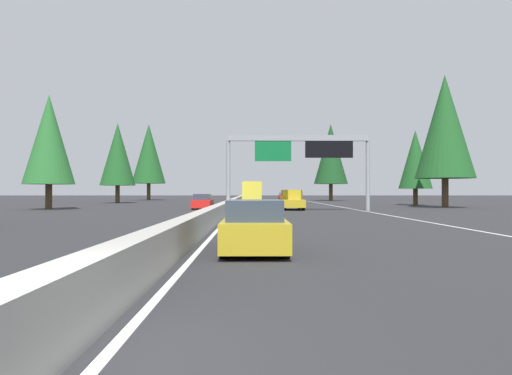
# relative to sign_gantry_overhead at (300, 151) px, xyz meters

# --- Properties ---
(ground_plane) EXTENTS (320.00, 320.00, 0.00)m
(ground_plane) POSITION_rel_sign_gantry_overhead_xyz_m (19.81, 6.03, -5.31)
(ground_plane) COLOR #262628
(median_barrier) EXTENTS (180.00, 0.56, 0.90)m
(median_barrier) POSITION_rel_sign_gantry_overhead_xyz_m (39.81, 6.33, -4.86)
(median_barrier) COLOR #9E9B93
(median_barrier) RESTS_ON ground
(shoulder_stripe_right) EXTENTS (160.00, 0.16, 0.01)m
(shoulder_stripe_right) POSITION_rel_sign_gantry_overhead_xyz_m (29.81, -5.49, -5.30)
(shoulder_stripe_right) COLOR silver
(shoulder_stripe_right) RESTS_ON ground
(shoulder_stripe_median) EXTENTS (160.00, 0.16, 0.01)m
(shoulder_stripe_median) POSITION_rel_sign_gantry_overhead_xyz_m (29.81, 5.78, -5.30)
(shoulder_stripe_median) COLOR silver
(shoulder_stripe_median) RESTS_ON ground
(sign_gantry_overhead) EXTENTS (0.50, 12.68, 6.67)m
(sign_gantry_overhead) POSITION_rel_sign_gantry_overhead_xyz_m (0.00, 0.00, 0.00)
(sign_gantry_overhead) COLOR gray
(sign_gantry_overhead) RESTS_ON ground
(sedan_far_right) EXTENTS (4.40, 1.80, 1.47)m
(sedan_far_right) POSITION_rel_sign_gantry_overhead_xyz_m (-30.90, 4.19, -4.62)
(sedan_far_right) COLOR #AD931E
(sedan_far_right) RESTS_ON ground
(pickup_mid_center) EXTENTS (5.60, 2.00, 1.86)m
(pickup_mid_center) POSITION_rel_sign_gantry_overhead_xyz_m (3.14, 0.49, -4.39)
(pickup_mid_center) COLOR #AD931E
(pickup_mid_center) RESTS_ON ground
(box_truck_mid_left) EXTENTS (8.50, 2.40, 2.95)m
(box_truck_mid_left) POSITION_rel_sign_gantry_overhead_xyz_m (21.78, 4.23, -3.69)
(box_truck_mid_left) COLOR gold
(box_truck_mid_left) RESTS_ON ground
(sedan_near_right) EXTENTS (4.40, 1.80, 1.47)m
(sedan_near_right) POSITION_rel_sign_gantry_overhead_xyz_m (75.97, -3.03, -4.62)
(sedan_near_right) COLOR red
(sedan_near_right) RESTS_ON ground
(oncoming_near) EXTENTS (4.40, 1.80, 1.47)m
(oncoming_near) POSITION_rel_sign_gantry_overhead_xyz_m (4.57, 9.02, -4.62)
(oncoming_near) COLOR red
(oncoming_near) RESTS_ON ground
(conifer_right_near) EXTENTS (6.23, 6.23, 14.15)m
(conifer_right_near) POSITION_rel_sign_gantry_overhead_xyz_m (9.18, -16.26, 3.30)
(conifer_right_near) COLOR #4C3823
(conifer_right_near) RESTS_ON ground
(conifer_right_mid) EXTENTS (4.13, 4.13, 9.39)m
(conifer_right_mid) POSITION_rel_sign_gantry_overhead_xyz_m (18.75, -16.15, 0.39)
(conifer_right_mid) COLOR #4C3823
(conifer_right_mid) RESTS_ON ground
(conifer_right_far) EXTENTS (6.21, 6.21, 14.12)m
(conifer_right_far) POSITION_rel_sign_gantry_overhead_xyz_m (49.50, -10.31, 3.28)
(conifer_right_far) COLOR #4C3823
(conifer_right_far) RESTS_ON ground
(conifer_left_near) EXTENTS (4.81, 4.81, 10.93)m
(conifer_left_near) POSITION_rel_sign_gantry_overhead_xyz_m (3.81, 23.57, 1.33)
(conifer_left_near) COLOR #4C3823
(conifer_left_near) RESTS_ON ground
(conifer_left_mid) EXTENTS (5.21, 5.21, 11.83)m
(conifer_left_mid) POSITION_rel_sign_gantry_overhead_xyz_m (31.06, 24.09, 1.89)
(conifer_left_mid) COLOR #4C3823
(conifer_left_mid) RESTS_ON ground
(conifer_left_far) EXTENTS (6.62, 6.62, 15.04)m
(conifer_left_far) POSITION_rel_sign_gantry_overhead_xyz_m (56.73, 24.61, 3.84)
(conifer_left_far) COLOR #4C3823
(conifer_left_far) RESTS_ON ground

